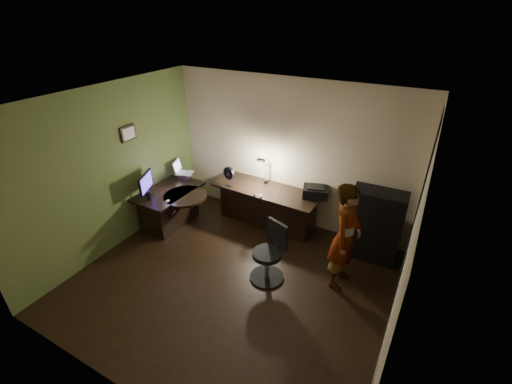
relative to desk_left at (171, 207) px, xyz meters
The scene contains 27 objects.
floor 2.02m from the desk_left, 23.24° to the right, with size 4.50×4.00×0.01m, color black.
ceiling 3.08m from the desk_left, 23.24° to the right, with size 4.50×4.00×0.01m, color silver.
wall_back 2.41m from the desk_left, 33.67° to the left, with size 4.50×0.01×2.70m, color tan.
wall_front 3.48m from the desk_left, 56.75° to the right, with size 4.50×0.01×2.70m, color tan.
wall_left 1.33m from the desk_left, 118.40° to the right, with size 0.01×4.00×2.70m, color tan.
wall_right 4.28m from the desk_left, 10.89° to the right, with size 0.01×4.00×2.70m, color tan.
green_wall_overlay 1.33m from the desk_left, 117.55° to the right, with size 0.00×4.00×2.70m, color #50632F.
arched_doorway 4.19m from the desk_left, ahead, with size 0.01×0.90×2.60m, color black.
french_door 4.34m from the desk_left, 18.19° to the right, with size 0.02×0.92×2.10m, color white.
framed_picture 1.58m from the desk_left, 139.25° to the right, with size 0.04×0.30×0.25m, color black.
desk_left is the anchor object (origin of this frame).
desk_right 1.78m from the desk_left, 28.21° to the left, with size 2.01×0.70×0.75m, color black.
cabinet 3.64m from the desk_left, 13.14° to the left, with size 0.81×0.41×1.22m, color black.
laptop_stand 0.72m from the desk_left, 100.17° to the left, with size 0.22×0.18×0.09m, color silver.
laptop 0.82m from the desk_left, 100.17° to the left, with size 0.34×0.32×0.24m, color silver.
monitor 0.64m from the desk_left, 118.14° to the right, with size 0.10×0.50×0.33m, color black.
mouse 0.54m from the desk_left, 51.36° to the right, with size 0.06×0.09×0.04m, color silver.
phone 0.67m from the desk_left, ahead, with size 0.07×0.14×0.01m, color black.
pen 0.87m from the desk_left, 42.83° to the right, with size 0.01×0.13×0.01m, color black.
speaker 0.60m from the desk_left, 99.03° to the right, with size 0.07×0.07×0.18m, color black.
notepad 0.50m from the desk_left, 40.53° to the right, with size 0.17×0.23×0.01m, color silver.
desk_fan 1.27m from the desk_left, 35.68° to the left, with size 0.24×0.13×0.37m, color black.
headphones 1.72m from the desk_left, 16.66° to the left, with size 0.17×0.07×0.08m, color #243A97.
printer 2.70m from the desk_left, 22.58° to the left, with size 0.43×0.33×0.19m, color black.
desk_lamp 1.93m from the desk_left, 35.46° to the left, with size 0.14×0.27×0.59m, color black.
office_chair 2.32m from the desk_left, 11.82° to the right, with size 0.52×0.52×0.93m, color black.
person 3.30m from the desk_left, ahead, with size 0.59×0.39×1.66m, color #D8A88C.
Camera 1 is at (2.20, -3.28, 3.71)m, focal length 24.00 mm.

